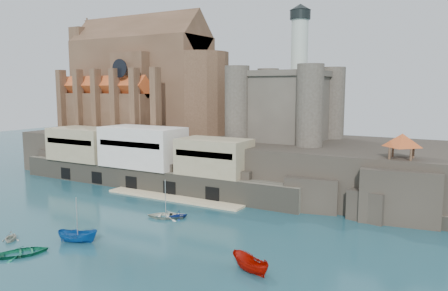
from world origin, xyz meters
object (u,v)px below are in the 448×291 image
castle_keep (287,102)px  boat_2 (78,242)px  church (146,85)px  pavilion (402,142)px  boat_1 (11,241)px

castle_keep → boat_2: size_ratio=5.09×
castle_keep → church: bearing=178.9°
pavilion → boat_2: size_ratio=1.11×
boat_2 → pavilion: bearing=-70.1°
castle_keep → boat_2: (-11.32, -49.23, -18.31)m
boat_1 → boat_2: bearing=-10.6°
church → boat_2: church is taller
castle_keep → boat_2: 53.73m
church → boat_2: size_ratio=8.17×
church → pavilion: (66.13, -15.85, -9.40)m
boat_1 → boat_2: size_ratio=0.56×
church → pavilion: bearing=-13.5°
castle_keep → boat_2: castle_keep is taller
pavilion → boat_1: pavilion is taller
castle_keep → boat_1: bearing=-110.5°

